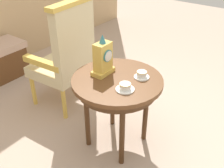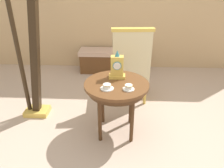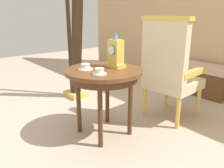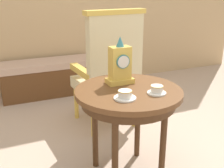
% 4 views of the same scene
% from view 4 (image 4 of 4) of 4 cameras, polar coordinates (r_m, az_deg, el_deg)
% --- Properties ---
extents(side_table, '(0.73, 0.73, 0.67)m').
position_cam_4_polar(side_table, '(1.97, 3.27, -3.20)').
color(side_table, brown).
rests_on(side_table, ground).
extents(teacup_left, '(0.14, 0.14, 0.06)m').
position_cam_4_polar(teacup_left, '(1.77, 2.59, -2.22)').
color(teacup_left, white).
rests_on(teacup_left, side_table).
extents(teacup_right, '(0.12, 0.12, 0.06)m').
position_cam_4_polar(teacup_right, '(1.87, 8.90, -1.19)').
color(teacup_right, white).
rests_on(teacup_right, side_table).
extents(mantel_clock, '(0.19, 0.11, 0.34)m').
position_cam_4_polar(mantel_clock, '(2.02, 1.60, 3.80)').
color(mantel_clock, gold).
rests_on(mantel_clock, side_table).
extents(armchair, '(0.58, 0.57, 1.14)m').
position_cam_4_polar(armchair, '(2.68, -0.57, 3.05)').
color(armchair, beige).
rests_on(armchair, ground).
extents(window_bench, '(1.17, 0.40, 0.44)m').
position_cam_4_polar(window_bench, '(3.72, -12.76, 1.24)').
color(window_bench, '#CCA893').
rests_on(window_bench, ground).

